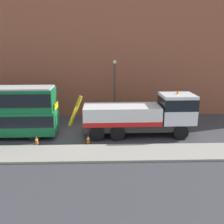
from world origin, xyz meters
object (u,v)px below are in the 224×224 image
(recovery_tow_truck, at_px, (143,115))
(traffic_cone_near_bus, at_px, (37,141))
(traffic_cone_midway, at_px, (88,139))
(street_lamp, at_px, (115,85))

(recovery_tow_truck, distance_m, traffic_cone_near_bus, 8.57)
(traffic_cone_midway, bearing_deg, recovery_tow_truck, 21.66)
(recovery_tow_truck, height_order, traffic_cone_midway, recovery_tow_truck)
(recovery_tow_truck, height_order, street_lamp, street_lamp)
(traffic_cone_near_bus, xyz_separation_m, street_lamp, (6.09, 6.80, 3.13))
(traffic_cone_midway, relative_size, street_lamp, 0.12)
(traffic_cone_near_bus, distance_m, traffic_cone_midway, 3.83)
(traffic_cone_midway, height_order, street_lamp, street_lamp)
(recovery_tow_truck, distance_m, traffic_cone_midway, 4.95)
(recovery_tow_truck, distance_m, street_lamp, 5.62)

